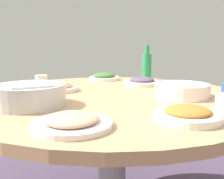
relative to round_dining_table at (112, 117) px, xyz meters
The scene contains 10 objects.
round_dining_table is the anchor object (origin of this frame).
rice_bowl 0.44m from the round_dining_table, behind, with size 0.29×0.29×0.10m.
soup_bowl 0.37m from the round_dining_table, 53.41° to the right, with size 0.26×0.26×0.06m.
dish_tofu_braise 0.33m from the round_dining_table, 116.67° to the left, with size 0.20×0.20×0.04m.
dish_shrimp 0.54m from the round_dining_table, 146.91° to the right, with size 0.25×0.25×0.04m.
dish_eggplant 0.40m from the round_dining_table, 16.58° to the left, with size 0.23×0.23×0.05m.
dish_greens 0.56m from the round_dining_table, 52.03° to the left, with size 0.21×0.21×0.05m.
dish_stirfry 0.52m from the round_dining_table, 103.74° to the right, with size 0.23×0.23×0.05m.
green_bottle 0.63m from the round_dining_table, 21.94° to the left, with size 0.06×0.06×0.24m.
tea_cup_side 0.53m from the round_dining_table, 103.24° to the left, with size 0.07×0.07×0.07m, color silver.
Camera 1 is at (-0.87, -0.91, 1.02)m, focal length 41.04 mm.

